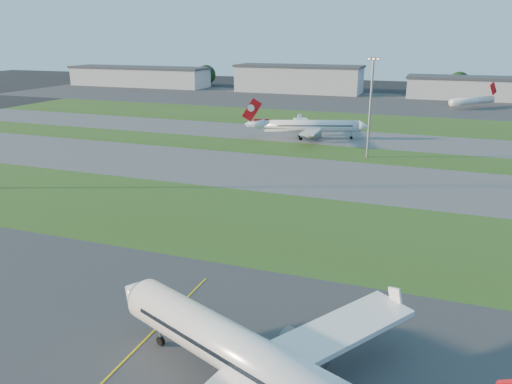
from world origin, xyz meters
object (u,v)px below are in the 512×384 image
at_px(airliner_taxiing, 310,126).
at_px(mini_jet_near, 472,101).
at_px(airliner_parked, 267,370).
at_px(light_mast_centre, 371,101).

xyz_separation_m(airliner_taxiing, mini_jet_near, (50.63, 92.59, -0.69)).
distance_m(airliner_parked, mini_jet_near, 211.44).
height_order(airliner_parked, light_mast_centre, light_mast_centre).
bearing_deg(light_mast_centre, mini_jet_near, 74.82).
xyz_separation_m(airliner_taxiing, light_mast_centre, (20.45, -18.67, 10.84)).
relative_size(airliner_parked, light_mast_centre, 1.52).
height_order(airliner_taxiing, mini_jet_near, airliner_taxiing).
bearing_deg(mini_jet_near, airliner_taxiing, -166.67).
distance_m(airliner_taxiing, light_mast_centre, 29.73).
relative_size(airliner_taxiing, light_mast_centre, 1.35).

